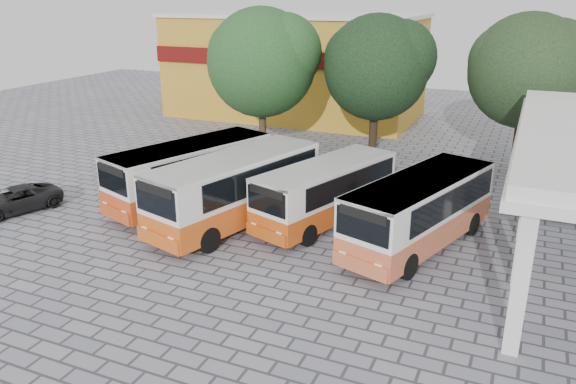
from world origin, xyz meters
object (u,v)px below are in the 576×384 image
at_px(bus_centre_left, 236,186).
at_px(parked_car, 15,200).
at_px(bus_far_right, 420,208).
at_px(bus_centre_right, 326,189).
at_px(bus_far_left, 191,170).

xyz_separation_m(bus_centre_left, parked_car, (-10.38, -2.83, -1.23)).
relative_size(bus_centre_left, parked_car, 2.19).
bearing_deg(bus_far_right, bus_centre_right, -174.66).
height_order(bus_centre_right, bus_far_right, bus_far_right).
height_order(bus_centre_left, bus_centre_right, bus_centre_left).
bearing_deg(bus_centre_left, parked_car, -148.94).
relative_size(bus_centre_right, parked_car, 1.93).
xyz_separation_m(bus_centre_left, bus_centre_right, (3.57, 1.79, -0.22)).
bearing_deg(bus_far_right, parked_car, -150.66).
distance_m(bus_centre_left, parked_car, 10.83).
bearing_deg(bus_far_right, bus_centre_left, -156.07).
bearing_deg(parked_car, bus_far_right, 31.98).
xyz_separation_m(bus_far_left, parked_car, (-7.15, -4.22, -1.17)).
relative_size(bus_centre_right, bus_far_right, 0.93).
height_order(bus_centre_right, parked_car, bus_centre_right).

